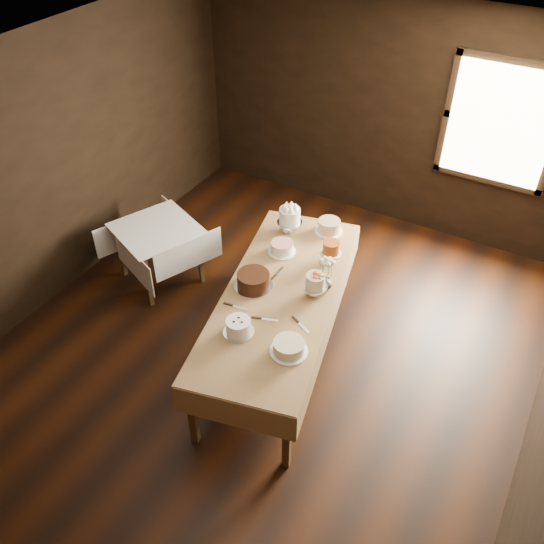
# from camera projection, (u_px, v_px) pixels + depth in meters

# --- Properties ---
(floor) EXTENTS (5.00, 6.00, 0.01)m
(floor) POSITION_uv_depth(u_px,v_px,m) (262.00, 355.00, 5.88)
(floor) COLOR black
(floor) RESTS_ON ground
(ceiling) EXTENTS (5.00, 6.00, 0.01)m
(ceiling) POSITION_uv_depth(u_px,v_px,m) (258.00, 86.00, 4.10)
(ceiling) COLOR beige
(ceiling) RESTS_ON wall_back
(wall_back) EXTENTS (5.00, 0.02, 2.80)m
(wall_back) POSITION_uv_depth(u_px,v_px,m) (387.00, 115.00, 7.00)
(wall_back) COLOR black
(wall_back) RESTS_ON ground
(wall_left) EXTENTS (0.02, 6.00, 2.80)m
(wall_left) POSITION_uv_depth(u_px,v_px,m) (50.00, 172.00, 5.95)
(wall_left) COLOR black
(wall_left) RESTS_ON ground
(window) EXTENTS (1.10, 0.05, 1.30)m
(window) POSITION_uv_depth(u_px,v_px,m) (500.00, 125.00, 6.33)
(window) COLOR #FFEABF
(window) RESTS_ON wall_back
(display_table) EXTENTS (1.56, 2.76, 0.80)m
(display_table) POSITION_uv_depth(u_px,v_px,m) (280.00, 298.00, 5.43)
(display_table) COLOR #3F2C17
(display_table) RESTS_ON ground
(side_table) EXTENTS (1.10, 1.10, 0.71)m
(side_table) POSITION_uv_depth(u_px,v_px,m) (157.00, 234.00, 6.43)
(side_table) COLOR #3F2C17
(side_table) RESTS_ON ground
(cake_meringue) EXTENTS (0.27, 0.27, 0.28)m
(cake_meringue) POSITION_uv_depth(u_px,v_px,m) (290.00, 221.00, 6.09)
(cake_meringue) COLOR silver
(cake_meringue) RESTS_ON display_table
(cake_speckled) EXTENTS (0.32, 0.32, 0.14)m
(cake_speckled) POSITION_uv_depth(u_px,v_px,m) (329.00, 226.00, 6.12)
(cake_speckled) COLOR white
(cake_speckled) RESTS_ON display_table
(cake_lattice) EXTENTS (0.32, 0.32, 0.11)m
(cake_lattice) POSITION_uv_depth(u_px,v_px,m) (282.00, 248.00, 5.85)
(cake_lattice) COLOR white
(cake_lattice) RESTS_ON display_table
(cake_caramel) EXTENTS (0.22, 0.22, 0.25)m
(cake_caramel) POSITION_uv_depth(u_px,v_px,m) (331.00, 253.00, 5.69)
(cake_caramel) COLOR white
(cake_caramel) RESTS_ON display_table
(cake_chocolate) EXTENTS (0.42, 0.42, 0.14)m
(cake_chocolate) POSITION_uv_depth(u_px,v_px,m) (253.00, 280.00, 5.44)
(cake_chocolate) COLOR silver
(cake_chocolate) RESTS_ON display_table
(cake_flowers) EXTENTS (0.24, 0.24, 0.24)m
(cake_flowers) POSITION_uv_depth(u_px,v_px,m) (315.00, 286.00, 5.32)
(cake_flowers) COLOR silver
(cake_flowers) RESTS_ON display_table
(cake_swirl) EXTENTS (0.27, 0.27, 0.14)m
(cake_swirl) POSITION_uv_depth(u_px,v_px,m) (238.00, 327.00, 4.97)
(cake_swirl) COLOR silver
(cake_swirl) RESTS_ON display_table
(cake_cream) EXTENTS (0.35, 0.35, 0.11)m
(cake_cream) POSITION_uv_depth(u_px,v_px,m) (289.00, 347.00, 4.80)
(cake_cream) COLOR white
(cake_cream) RESTS_ON display_table
(cake_server_a) EXTENTS (0.23, 0.11, 0.01)m
(cake_server_a) POSITION_uv_depth(u_px,v_px,m) (270.00, 320.00, 5.12)
(cake_server_a) COLOR silver
(cake_server_a) RESTS_ON display_table
(cake_server_b) EXTENTS (0.23, 0.13, 0.01)m
(cake_server_b) POSITION_uv_depth(u_px,v_px,m) (304.00, 328.00, 5.05)
(cake_server_b) COLOR silver
(cake_server_b) RESTS_ON display_table
(cake_server_c) EXTENTS (0.03, 0.24, 0.01)m
(cake_server_c) POSITION_uv_depth(u_px,v_px,m) (280.00, 271.00, 5.65)
(cake_server_c) COLOR silver
(cake_server_c) RESTS_ON display_table
(cake_server_d) EXTENTS (0.19, 0.18, 0.01)m
(cake_server_d) POSITION_uv_depth(u_px,v_px,m) (322.00, 279.00, 5.55)
(cake_server_d) COLOR silver
(cake_server_d) RESTS_ON display_table
(cake_server_e) EXTENTS (0.24, 0.06, 0.01)m
(cake_server_e) POSITION_uv_depth(u_px,v_px,m) (240.00, 308.00, 5.24)
(cake_server_e) COLOR silver
(cake_server_e) RESTS_ON display_table
(flower_vase) EXTENTS (0.19, 0.19, 0.14)m
(flower_vase) POSITION_uv_depth(u_px,v_px,m) (325.00, 283.00, 5.41)
(flower_vase) COLOR #2D2823
(flower_vase) RESTS_ON display_table
(flower_bouquet) EXTENTS (0.14, 0.14, 0.20)m
(flower_bouquet) POSITION_uv_depth(u_px,v_px,m) (326.00, 267.00, 5.29)
(flower_bouquet) COLOR white
(flower_bouquet) RESTS_ON flower_vase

